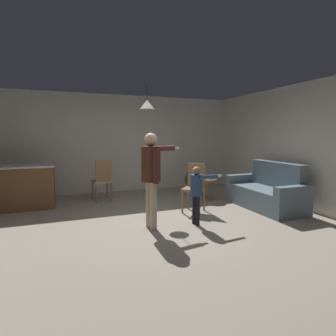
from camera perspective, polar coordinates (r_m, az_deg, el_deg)
ground at (r=4.91m, az=-1.05°, el=-11.91°), size 7.68×7.68×0.00m
wall_back at (r=7.74m, az=-9.19°, el=5.13°), size 6.40×0.10×2.70m
wall_right at (r=6.48m, az=26.66°, el=4.12°), size 0.10×6.40×2.70m
couch_floral at (r=6.32m, az=20.23°, el=-4.95°), size 0.86×1.80×1.00m
kitchen_counter at (r=6.59m, az=-28.26°, el=-3.58°), size 1.26×0.66×0.95m
side_table_by_couch at (r=6.70m, az=8.43°, el=-3.96°), size 0.44×0.44×0.52m
person_adult at (r=4.50m, az=-3.49°, el=-0.43°), size 0.78×0.54×1.63m
person_child at (r=4.77m, az=6.16°, el=-4.42°), size 0.56×0.30×1.05m
dining_chair_by_counter at (r=5.65m, az=5.71°, el=-3.71°), size 0.59×0.59×1.00m
dining_chair_near_wall at (r=6.64m, az=-13.79°, el=-2.27°), size 0.47×0.47×1.00m
potted_plant_corner at (r=7.56m, az=5.25°, el=-2.31°), size 0.44×0.44×0.68m
spare_remote_on_table at (r=6.60m, az=8.29°, el=-2.26°), size 0.08×0.13×0.04m
ceiling_light_pendant at (r=5.95m, az=-4.46°, el=13.34°), size 0.32×0.32×0.55m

